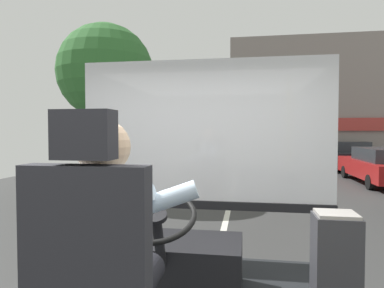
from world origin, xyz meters
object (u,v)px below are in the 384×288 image
(steering_console, at_px, (170,262))
(fare_box, at_px, (335,275))
(bus_driver, at_px, (109,240))
(parked_car_black, at_px, (344,154))
(parked_car_red, at_px, (382,165))

(steering_console, height_order, fare_box, steering_console)
(bus_driver, height_order, parked_car_black, bus_driver)
(bus_driver, distance_m, fare_box, 1.40)
(bus_driver, xyz_separation_m, parked_car_black, (5.31, 16.12, -0.67))
(steering_console, bearing_deg, bus_driver, -90.00)
(parked_car_black, bearing_deg, bus_driver, -108.23)
(fare_box, height_order, parked_car_black, parked_car_black)
(fare_box, xyz_separation_m, parked_car_black, (4.20, 15.36, -0.27))
(bus_driver, height_order, parked_car_red, bus_driver)
(steering_console, distance_m, fare_box, 1.19)
(fare_box, bearing_deg, parked_car_black, 74.72)
(bus_driver, relative_size, parked_car_black, 0.19)
(fare_box, bearing_deg, parked_car_red, 68.36)
(steering_console, xyz_separation_m, fare_box, (1.11, -0.40, 0.15))
(parked_car_black, bearing_deg, parked_car_red, -90.38)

